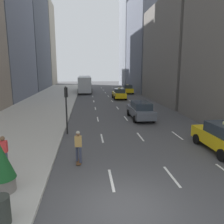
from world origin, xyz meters
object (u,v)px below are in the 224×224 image
(skateboarder, at_px, (78,145))
(pedestrian_near_curb, at_px, (4,151))
(trash_can, at_px, (0,211))
(taxi_third, at_px, (224,137))
(planter_with_shrub, at_px, (2,167))
(taxi_second, at_px, (119,94))
(traffic_light_pole, at_px, (66,102))
(taxi_lead, at_px, (127,89))
(sedan_black_near, at_px, (141,110))
(city_bus, at_px, (85,84))

(skateboarder, height_order, pedestrian_near_curb, pedestrian_near_curb)
(trash_can, relative_size, pedestrian_near_curb, 0.55)
(taxi_third, bearing_deg, planter_with_shrub, -163.80)
(planter_with_shrub, bearing_deg, taxi_second, 72.38)
(traffic_light_pole, bearing_deg, taxi_second, 70.16)
(taxi_lead, distance_m, pedestrian_near_curb, 34.85)
(planter_with_shrub, height_order, pedestrian_near_curb, planter_with_shrub)
(taxi_second, height_order, pedestrian_near_curb, taxi_second)
(pedestrian_near_curb, bearing_deg, sedan_black_near, 48.48)
(skateboarder, relative_size, traffic_light_pole, 0.48)
(city_bus, relative_size, trash_can, 12.90)
(taxi_lead, bearing_deg, taxi_second, -109.56)
(taxi_lead, height_order, trash_can, taxi_lead)
(taxi_third, height_order, trash_can, taxi_third)
(sedan_black_near, distance_m, traffic_light_pole, 8.10)
(taxi_third, height_order, city_bus, city_bus)
(taxi_lead, relative_size, pedestrian_near_curb, 2.67)
(planter_with_shrub, bearing_deg, taxi_lead, 71.94)
(trash_can, xyz_separation_m, pedestrian_near_curb, (-1.24, 3.91, 0.47))
(taxi_second, distance_m, sedan_black_near, 14.51)
(skateboarder, bearing_deg, taxi_lead, 75.14)
(taxi_second, bearing_deg, taxi_lead, 70.44)
(planter_with_shrub, distance_m, pedestrian_near_curb, 2.07)
(taxi_second, xyz_separation_m, pedestrian_near_curb, (-9.16, -24.85, 0.19))
(taxi_third, relative_size, skateboarder, 2.52)
(taxi_second, distance_m, taxi_third, 23.70)
(sedan_black_near, bearing_deg, taxi_second, 90.00)
(taxi_third, bearing_deg, city_bus, 103.46)
(city_bus, distance_m, planter_with_shrub, 38.56)
(sedan_black_near, bearing_deg, pedestrian_near_curb, -131.52)
(trash_can, distance_m, planter_with_shrub, 2.10)
(sedan_black_near, bearing_deg, taxi_third, -72.76)
(sedan_black_near, distance_m, planter_with_shrub, 14.97)
(sedan_black_near, relative_size, skateboarder, 2.85)
(skateboarder, xyz_separation_m, planter_with_shrub, (-2.81, -2.65, 0.19))
(taxi_third, bearing_deg, trash_can, -154.00)
(sedan_black_near, height_order, skateboarder, skateboarder)
(taxi_third, xyz_separation_m, city_bus, (-8.41, 35.16, 0.91))
(sedan_black_near, distance_m, skateboarder, 11.22)
(taxi_third, xyz_separation_m, sedan_black_near, (-2.80, 9.02, -0.01))
(taxi_second, height_order, traffic_light_pole, traffic_light_pole)
(sedan_black_near, xyz_separation_m, traffic_light_pole, (-6.75, -4.20, 1.54))
(city_bus, xyz_separation_m, skateboarder, (-0.09, -35.80, -0.82))
(taxi_lead, bearing_deg, planter_with_shrub, -108.06)
(city_bus, xyz_separation_m, traffic_light_pole, (-1.14, -30.33, 0.62))
(trash_can, bearing_deg, skateboarder, 64.21)
(skateboarder, distance_m, planter_with_shrub, 3.87)
(taxi_lead, height_order, traffic_light_pole, traffic_light_pole)
(trash_can, bearing_deg, taxi_second, 74.60)
(sedan_black_near, distance_m, trash_can, 16.31)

